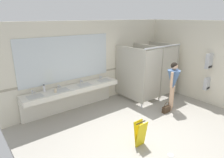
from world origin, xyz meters
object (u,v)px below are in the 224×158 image
paper_towel_dispenser_lower (207,83)px  person_standing (173,81)px  handbag (166,109)px  paper_towel_dispenser_upper (210,61)px  soap_dispenser (44,89)px  paper_cup (55,91)px  wet_floor_sign (140,134)px

paper_towel_dispenser_lower → person_standing: 1.42m
paper_towel_dispenser_lower → handbag: 1.79m
paper_towel_dispenser_upper → person_standing: paper_towel_dispenser_upper is taller
paper_towel_dispenser_lower → soap_dispenser: (-4.72, 2.37, 0.21)m
soap_dispenser → person_standing: bearing=-29.4°
paper_towel_dispenser_lower → paper_cup: size_ratio=3.94×
handbag → paper_towel_dispenser_upper: bearing=-12.3°
soap_dispenser → paper_towel_dispenser_upper: bearing=-26.4°
person_standing → handbag: 0.92m
paper_towel_dispenser_upper → handbag: (-1.64, 0.36, -1.38)m
person_standing → paper_cup: size_ratio=14.99×
paper_towel_dispenser_lower → soap_dispenser: size_ratio=1.92×
paper_towel_dispenser_lower → wet_floor_sign: bearing=-175.2°
soap_dispenser → wet_floor_sign: soap_dispenser is taller
handbag → soap_dispenser: bearing=147.2°
paper_towel_dispenser_upper → paper_towel_dispenser_lower: (-0.00, -0.03, -0.78)m
paper_towel_dispenser_upper → paper_cup: size_ratio=4.71×
handbag → wet_floor_sign: 2.01m
person_standing → wet_floor_sign: (-2.20, -0.75, -0.65)m
paper_towel_dispenser_upper → paper_cup: (-4.50, 2.08, -0.61)m
wet_floor_sign → person_standing: bearing=18.8°
wet_floor_sign → paper_towel_dispenser_lower: bearing=4.8°
handbag → wet_floor_sign: wet_floor_sign is taller
person_standing → handbag: (-0.32, -0.07, -0.86)m
paper_towel_dispenser_lower → wet_floor_sign: size_ratio=0.66×
paper_towel_dispenser_upper → handbag: paper_towel_dispenser_upper is taller
person_standing → wet_floor_sign: 2.41m
paper_towel_dispenser_lower → paper_cup: (-4.50, 2.11, 0.17)m
paper_cup → person_standing: bearing=-27.6°
paper_towel_dispenser_upper → soap_dispenser: (-4.72, 2.34, -0.57)m
soap_dispenser → wet_floor_sign: size_ratio=0.34×
paper_towel_dispenser_lower → handbag: size_ratio=1.16×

